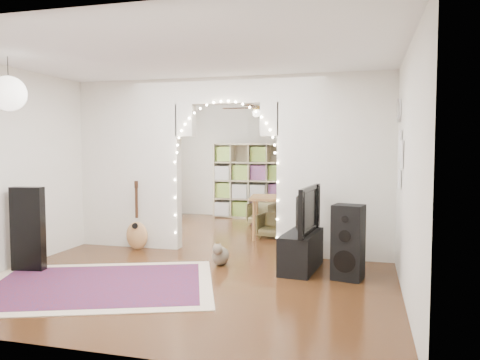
% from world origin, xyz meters
% --- Properties ---
extents(floor, '(7.50, 7.50, 0.00)m').
position_xyz_m(floor, '(0.00, 0.00, 0.00)').
color(floor, black).
rests_on(floor, ground).
extents(ceiling, '(5.00, 7.50, 0.02)m').
position_xyz_m(ceiling, '(0.00, 0.00, 2.70)').
color(ceiling, white).
rests_on(ceiling, wall_back).
extents(wall_back, '(5.00, 0.02, 2.70)m').
position_xyz_m(wall_back, '(0.00, 3.75, 1.35)').
color(wall_back, silver).
rests_on(wall_back, floor).
extents(wall_front, '(5.00, 0.02, 2.70)m').
position_xyz_m(wall_front, '(0.00, -3.75, 1.35)').
color(wall_front, silver).
rests_on(wall_front, floor).
extents(wall_left, '(0.02, 7.50, 2.70)m').
position_xyz_m(wall_left, '(-2.50, 0.00, 1.35)').
color(wall_left, silver).
rests_on(wall_left, floor).
extents(wall_right, '(0.02, 7.50, 2.70)m').
position_xyz_m(wall_right, '(2.50, 0.00, 1.35)').
color(wall_right, silver).
rests_on(wall_right, floor).
extents(divider_wall, '(5.00, 0.20, 2.70)m').
position_xyz_m(divider_wall, '(0.00, 0.00, 1.42)').
color(divider_wall, silver).
rests_on(divider_wall, floor).
extents(fairy_lights, '(1.64, 0.04, 1.60)m').
position_xyz_m(fairy_lights, '(0.00, -0.13, 1.55)').
color(fairy_lights, '#FFEABF').
rests_on(fairy_lights, divider_wall).
extents(window, '(0.04, 1.20, 1.40)m').
position_xyz_m(window, '(-2.47, 1.80, 1.50)').
color(window, white).
rests_on(window, wall_left).
extents(wall_clock, '(0.03, 0.31, 0.31)m').
position_xyz_m(wall_clock, '(2.48, -0.60, 2.10)').
color(wall_clock, white).
rests_on(wall_clock, wall_right).
extents(picture_frames, '(0.02, 0.50, 0.70)m').
position_xyz_m(picture_frames, '(2.48, -1.00, 1.50)').
color(picture_frames, white).
rests_on(picture_frames, wall_right).
extents(paper_lantern, '(0.40, 0.40, 0.40)m').
position_xyz_m(paper_lantern, '(-1.90, -2.40, 2.25)').
color(paper_lantern, white).
rests_on(paper_lantern, ceiling).
extents(ceiling_fan, '(1.10, 1.10, 0.30)m').
position_xyz_m(ceiling_fan, '(0.00, 2.00, 2.40)').
color(ceiling_fan, '#B4933C').
rests_on(ceiling_fan, ceiling).
extents(area_rug, '(3.25, 2.85, 0.02)m').
position_xyz_m(area_rug, '(-0.97, -2.15, 0.01)').
color(area_rug, maroon).
rests_on(area_rug, floor).
extents(guitar_case, '(0.44, 0.20, 1.11)m').
position_xyz_m(guitar_case, '(-2.20, -1.79, 0.56)').
color(guitar_case, black).
rests_on(guitar_case, floor).
extents(acoustic_guitar, '(0.40, 0.24, 0.93)m').
position_xyz_m(acoustic_guitar, '(-1.43, -0.25, 0.41)').
color(acoustic_guitar, tan).
rests_on(acoustic_guitar, floor).
extents(tabby_cat, '(0.23, 0.52, 0.35)m').
position_xyz_m(tabby_cat, '(0.15, -0.86, 0.14)').
color(tabby_cat, brown).
rests_on(tabby_cat, floor).
extents(floor_speaker, '(0.42, 0.39, 0.93)m').
position_xyz_m(floor_speaker, '(1.89, -1.11, 0.46)').
color(floor_speaker, black).
rests_on(floor_speaker, floor).
extents(media_console, '(0.50, 1.04, 0.50)m').
position_xyz_m(media_console, '(1.27, -0.79, 0.25)').
color(media_console, black).
rests_on(media_console, floor).
extents(tv, '(0.25, 1.08, 0.62)m').
position_xyz_m(tv, '(1.27, -0.79, 0.81)').
color(tv, black).
rests_on(tv, media_console).
extents(bookcase, '(1.73, 0.66, 1.73)m').
position_xyz_m(bookcase, '(-0.49, 3.50, 0.86)').
color(bookcase, tan).
rests_on(bookcase, floor).
extents(dining_table, '(1.30, 0.96, 0.76)m').
position_xyz_m(dining_table, '(0.68, 1.29, 0.68)').
color(dining_table, brown).
rests_on(dining_table, floor).
extents(flower_vase, '(0.21, 0.21, 0.19)m').
position_xyz_m(flower_vase, '(0.68, 1.29, 0.85)').
color(flower_vase, silver).
rests_on(flower_vase, dining_table).
extents(dining_chair_left, '(0.53, 0.54, 0.43)m').
position_xyz_m(dining_chair_left, '(0.46, 1.30, 0.22)').
color(dining_chair_left, brown).
rests_on(dining_chair_left, floor).
extents(dining_chair_right, '(0.59, 0.60, 0.47)m').
position_xyz_m(dining_chair_right, '(-0.03, 2.62, 0.23)').
color(dining_chair_right, brown).
rests_on(dining_chair_right, floor).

